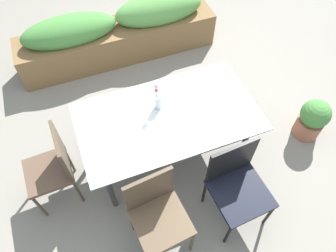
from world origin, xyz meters
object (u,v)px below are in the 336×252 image
object	(u,v)px
chair_near_left	(157,211)
potted_plant	(313,119)
chair_near_right	(237,182)
planter_box	(118,33)
chair_end_left	(54,165)
dining_table	(168,120)
flower_vase	(158,99)

from	to	relation	value
chair_near_left	potted_plant	bearing A→B (deg)	-172.32
chair_near_left	chair_near_right	world-z (taller)	chair_near_left
chair_near_left	chair_near_right	distance (m)	0.75
chair_near_right	planter_box	xyz separation A→B (m)	(-0.39, 2.51, -0.13)
chair_near_left	potted_plant	world-z (taller)	chair_near_left
chair_end_left	chair_near_left	size ratio (longest dim) A/B	0.98
dining_table	flower_vase	xyz separation A→B (m)	(-0.05, 0.13, 0.18)
dining_table	potted_plant	size ratio (longest dim) A/B	3.19
dining_table	chair_near_left	size ratio (longest dim) A/B	1.80
chair_near_left	planter_box	world-z (taller)	chair_near_left
chair_end_left	chair_near_right	world-z (taller)	chair_end_left
dining_table	chair_near_right	xyz separation A→B (m)	(0.37, -0.73, -0.17)
planter_box	chair_end_left	bearing A→B (deg)	-121.39
chair_end_left	flower_vase	size ratio (longest dim) A/B	2.94
planter_box	chair_near_left	bearing A→B (deg)	-98.12
chair_near_right	potted_plant	size ratio (longest dim) A/B	1.72
potted_plant	flower_vase	bearing A→B (deg)	166.27
chair_near_right	flower_vase	size ratio (longest dim) A/B	2.90
chair_end_left	flower_vase	distance (m)	1.12
flower_vase	planter_box	distance (m)	1.71
dining_table	chair_end_left	xyz separation A→B (m)	(-1.10, 0.00, -0.16)
chair_near_left	chair_near_right	xyz separation A→B (m)	(0.75, 0.01, -0.04)
planter_box	chair_near_right	bearing A→B (deg)	-81.16
chair_near_left	planter_box	bearing A→B (deg)	-103.78
potted_plant	dining_table	bearing A→B (deg)	170.42
dining_table	potted_plant	bearing A→B (deg)	-9.58
chair_near_right	potted_plant	world-z (taller)	chair_near_right
chair_near_left	dining_table	bearing A→B (deg)	-122.89
flower_vase	planter_box	size ratio (longest dim) A/B	0.12
dining_table	chair_end_left	bearing A→B (deg)	179.84
flower_vase	planter_box	bearing A→B (deg)	89.03
chair_end_left	chair_near_right	xyz separation A→B (m)	(1.47, -0.74, -0.01)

